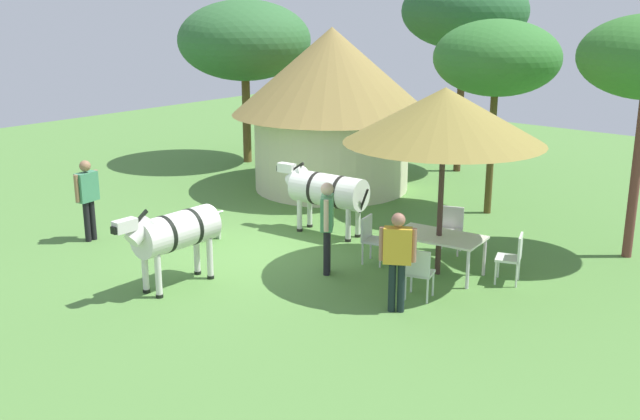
# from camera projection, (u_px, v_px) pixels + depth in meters

# --- Properties ---
(ground_plane) EXTENTS (36.00, 36.00, 0.00)m
(ground_plane) POSITION_uv_depth(u_px,v_px,m) (262.00, 253.00, 14.84)
(ground_plane) COLOR #53843D
(thatched_hut) EXTENTS (5.16, 5.16, 4.17)m
(thatched_hut) POSITION_uv_depth(u_px,v_px,m) (332.00, 100.00, 19.26)
(thatched_hut) COLOR beige
(thatched_hut) RESTS_ON ground_plane
(shade_umbrella) EXTENTS (3.53, 3.53, 3.40)m
(shade_umbrella) POSITION_uv_depth(u_px,v_px,m) (445.00, 116.00, 12.93)
(shade_umbrella) COLOR #412B27
(shade_umbrella) RESTS_ON ground_plane
(patio_dining_table) EXTENTS (1.68, 1.09, 0.74)m
(patio_dining_table) POSITION_uv_depth(u_px,v_px,m) (439.00, 239.00, 13.54)
(patio_dining_table) COLOR silver
(patio_dining_table) RESTS_ON ground_plane
(patio_chair_near_lawn) EXTENTS (0.56, 0.55, 0.90)m
(patio_chair_near_lawn) POSITION_uv_depth(u_px,v_px,m) (451.00, 226.00, 14.79)
(patio_chair_near_lawn) COLOR silver
(patio_chair_near_lawn) RESTS_ON ground_plane
(patio_chair_west_end) EXTENTS (0.51, 0.52, 0.90)m
(patio_chair_west_end) POSITION_uv_depth(u_px,v_px,m) (371.00, 236.00, 14.17)
(patio_chair_west_end) COLOR silver
(patio_chair_west_end) RESTS_ON ground_plane
(patio_chair_east_end) EXTENTS (0.54, 0.53, 0.90)m
(patio_chair_east_end) POSITION_uv_depth(u_px,v_px,m) (418.00, 270.00, 12.41)
(patio_chair_east_end) COLOR silver
(patio_chair_east_end) RESTS_ON ground_plane
(patio_chair_near_hut) EXTENTS (0.55, 0.56, 0.90)m
(patio_chair_near_hut) POSITION_uv_depth(u_px,v_px,m) (513.00, 255.00, 13.14)
(patio_chair_near_hut) COLOR white
(patio_chair_near_hut) RESTS_ON ground_plane
(guest_beside_umbrella) EXTENTS (0.52, 0.41, 1.65)m
(guest_beside_umbrella) POSITION_uv_depth(u_px,v_px,m) (397.00, 253.00, 11.82)
(guest_beside_umbrella) COLOR black
(guest_beside_umbrella) RESTS_ON ground_plane
(guest_behind_table) EXTENTS (0.45, 0.51, 1.71)m
(guest_behind_table) POSITION_uv_depth(u_px,v_px,m) (327.00, 220.00, 13.46)
(guest_behind_table) COLOR black
(guest_behind_table) RESTS_ON ground_plane
(standing_watcher) EXTENTS (0.28, 0.60, 1.70)m
(standing_watcher) POSITION_uv_depth(u_px,v_px,m) (87.00, 193.00, 15.33)
(standing_watcher) COLOR black
(standing_watcher) RESTS_ON ground_plane
(striped_lounge_chair) EXTENTS (0.87, 0.66, 0.66)m
(striped_lounge_chair) POSITION_uv_depth(u_px,v_px,m) (203.00, 227.00, 15.63)
(striped_lounge_chair) COLOR #376EAD
(striped_lounge_chair) RESTS_ON ground_plane
(zebra_nearest_camera) EXTENTS (2.33, 0.83, 1.49)m
(zebra_nearest_camera) POSITION_uv_depth(u_px,v_px,m) (326.00, 190.00, 15.80)
(zebra_nearest_camera) COLOR silver
(zebra_nearest_camera) RESTS_ON ground_plane
(zebra_by_umbrella) EXTENTS (0.66, 2.21, 1.52)m
(zebra_by_umbrella) POSITION_uv_depth(u_px,v_px,m) (174.00, 233.00, 12.86)
(zebra_by_umbrella) COLOR silver
(zebra_by_umbrella) RESTS_ON ground_plane
(acacia_tree_right_background) EXTENTS (3.49, 3.49, 5.56)m
(acacia_tree_right_background) POSITION_uv_depth(u_px,v_px,m) (465.00, 12.00, 20.61)
(acacia_tree_right_background) COLOR #4C321D
(acacia_tree_right_background) RESTS_ON ground_plane
(acacia_tree_left_background) EXTENTS (3.92, 3.92, 4.83)m
(acacia_tree_left_background) POSITION_uv_depth(u_px,v_px,m) (244.00, 41.00, 22.08)
(acacia_tree_left_background) COLOR brown
(acacia_tree_left_background) RESTS_ON ground_plane
(acacia_tree_behind_hut) EXTENTS (2.82, 2.82, 4.43)m
(acacia_tree_behind_hut) POSITION_uv_depth(u_px,v_px,m) (497.00, 58.00, 16.62)
(acacia_tree_behind_hut) COLOR #4E401C
(acacia_tree_behind_hut) RESTS_ON ground_plane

